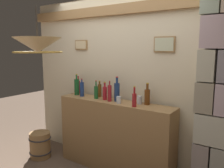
% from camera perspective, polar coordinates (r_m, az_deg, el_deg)
% --- Properties ---
extents(panelled_rear_partition, '(3.53, 0.15, 2.51)m').
position_cam_1_polar(panelled_rear_partition, '(3.41, 2.85, 1.40)').
color(panelled_rear_partition, beige).
rests_on(panelled_rear_partition, ground).
extents(stone_pillar, '(0.39, 0.34, 2.45)m').
position_cam_1_polar(stone_pillar, '(2.83, 24.19, -3.02)').
color(stone_pillar, '#ABACAB').
rests_on(stone_pillar, ground).
extents(bar_shelf_unit, '(1.76, 0.34, 1.03)m').
position_cam_1_polar(bar_shelf_unit, '(3.42, 0.49, -12.66)').
color(bar_shelf_unit, '#9E7547').
rests_on(bar_shelf_unit, ground).
extents(liquor_bottle_mezcal, '(0.06, 0.06, 0.28)m').
position_cam_1_polar(liquor_bottle_mezcal, '(3.83, -8.24, -0.66)').
color(liquor_bottle_mezcal, maroon).
rests_on(liquor_bottle_mezcal, bar_shelf_unit).
extents(liquor_bottle_rye, '(0.06, 0.06, 0.29)m').
position_cam_1_polar(liquor_bottle_rye, '(3.23, -0.59, -2.24)').
color(liquor_bottle_rye, maroon).
rests_on(liquor_bottle_rye, bar_shelf_unit).
extents(liquor_bottle_scotch, '(0.06, 0.06, 0.27)m').
position_cam_1_polar(liquor_bottle_scotch, '(2.95, 5.49, -3.74)').
color(liquor_bottle_scotch, maroon).
rests_on(liquor_bottle_scotch, bar_shelf_unit).
extents(liquor_bottle_bourbon, '(0.06, 0.06, 0.25)m').
position_cam_1_polar(liquor_bottle_bourbon, '(3.53, -3.07, -1.52)').
color(liquor_bottle_bourbon, brown).
rests_on(liquor_bottle_bourbon, bar_shelf_unit).
extents(liquor_bottle_vermouth, '(0.06, 0.06, 0.27)m').
position_cam_1_polar(liquor_bottle_vermouth, '(3.59, -7.40, -1.26)').
color(liquor_bottle_vermouth, navy).
rests_on(liquor_bottle_vermouth, bar_shelf_unit).
extents(liquor_bottle_amaro, '(0.08, 0.08, 0.33)m').
position_cam_1_polar(liquor_bottle_amaro, '(3.71, -8.65, -0.66)').
color(liquor_bottle_amaro, '#185426').
rests_on(liquor_bottle_amaro, bar_shelf_unit).
extents(liquor_bottle_brandy, '(0.06, 0.06, 0.26)m').
position_cam_1_polar(liquor_bottle_brandy, '(3.33, -1.78, -2.15)').
color(liquor_bottle_brandy, '#A41C26').
rests_on(liquor_bottle_brandy, bar_shelf_unit).
extents(liquor_bottle_sherry, '(0.07, 0.07, 0.29)m').
position_cam_1_polar(liquor_bottle_sherry, '(3.08, 8.63, -2.99)').
color(liquor_bottle_sherry, brown).
rests_on(liquor_bottle_sherry, bar_shelf_unit).
extents(liquor_bottle_port, '(0.06, 0.06, 0.27)m').
position_cam_1_polar(liquor_bottle_port, '(3.40, -3.93, -1.98)').
color(liquor_bottle_port, '#195727').
rests_on(liquor_bottle_port, bar_shelf_unit).
extents(liquor_bottle_tequila, '(0.08, 0.08, 0.35)m').
position_cam_1_polar(liquor_bottle_tequila, '(3.23, 1.22, -1.86)').
color(liquor_bottle_tequila, navy).
rests_on(liquor_bottle_tequila, bar_shelf_unit).
extents(glass_tumbler_rocks, '(0.06, 0.06, 0.09)m').
position_cam_1_polar(glass_tumbler_rocks, '(3.13, 1.66, -3.93)').
color(glass_tumbler_rocks, silver).
rests_on(glass_tumbler_rocks, bar_shelf_unit).
extents(glass_tumbler_highball, '(0.07, 0.07, 0.11)m').
position_cam_1_polar(glass_tumbler_highball, '(3.12, 6.76, -3.90)').
color(glass_tumbler_highball, silver).
rests_on(glass_tumbler_highball, bar_shelf_unit).
extents(pendant_lamp, '(0.54, 0.54, 0.51)m').
position_cam_1_polar(pendant_lamp, '(2.76, -17.78, 8.98)').
color(pendant_lamp, beige).
extents(wooden_barrel, '(0.36, 0.36, 0.41)m').
position_cam_1_polar(wooden_barrel, '(4.08, -17.22, -14.07)').
color(wooden_barrel, '#9E7547').
rests_on(wooden_barrel, ground).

